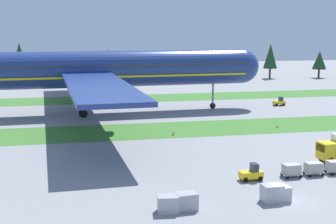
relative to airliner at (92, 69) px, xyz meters
name	(u,v)px	position (x,y,z in m)	size (l,w,h in m)	color
ground_plane	(287,202)	(15.77, -56.86, -9.03)	(400.00, 400.00, 0.00)	gray
grass_strip_near	(192,129)	(15.77, -19.40, -9.03)	(320.00, 13.49, 0.01)	#3D752D
grass_strip_far	(152,98)	(15.77, 19.58, -9.03)	(320.00, 13.49, 0.01)	#3D752D
airliner	(92,69)	(0.00, 0.00, 0.00)	(71.96, 88.41, 25.19)	navy
baggage_tug	(252,173)	(14.91, -49.39, -8.22)	(2.65, 1.41, 1.97)	yellow
cargo_dolly_lead	(291,169)	(19.93, -49.17, -8.11)	(2.26, 1.59, 1.55)	#A3A3A8
cargo_dolly_second	(314,168)	(22.83, -49.05, -8.11)	(2.26, 1.59, 1.55)	#A3A3A8
cargo_dolly_third	(335,166)	(25.72, -48.93, -8.11)	(2.26, 1.59, 1.55)	#A3A3A8
pushback_tractor	(279,102)	(41.54, 1.61, -8.22)	(2.65, 1.40, 1.97)	yellow
uld_container_0	(168,204)	(3.46, -57.17, -8.22)	(2.00, 1.60, 1.63)	#A3A3A8
uld_container_1	(186,201)	(5.31, -56.85, -8.20)	(2.00, 1.60, 1.66)	#A3A3A8
uld_container_2	(279,194)	(15.08, -56.47, -8.27)	(2.00, 1.60, 1.53)	#A3A3A8
uld_container_3	(272,193)	(14.26, -56.55, -8.14)	(2.00, 1.60, 1.78)	#A3A3A8
taxiway_marker_0	(173,133)	(11.43, -23.88, -8.73)	(0.44, 0.44, 0.62)	orange
taxiway_marker_1	(277,126)	(30.61, -21.62, -8.76)	(0.44, 0.44, 0.54)	orange
distant_tree_line	(148,61)	(21.18, 56.34, -2.19)	(193.21, 10.33, 12.80)	#4C3823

